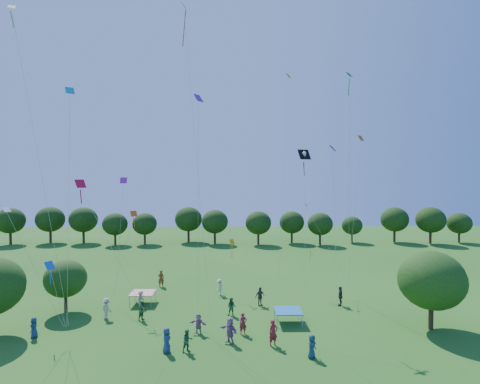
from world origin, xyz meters
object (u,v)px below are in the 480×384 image
(near_tree_east, at_px, (432,280))
(pirate_kite, at_px, (304,158))
(near_tree_north, at_px, (65,279))
(tent_red_stripe, at_px, (143,293))
(tent_blue, at_px, (288,311))
(red_high_kite, at_px, (189,66))

(near_tree_east, distance_m, pirate_kite, 14.06)
(near_tree_east, height_order, pirate_kite, pirate_kite)
(near_tree_north, distance_m, near_tree_east, 31.12)
(pirate_kite, bearing_deg, near_tree_north, 176.32)
(tent_red_stripe, bearing_deg, tent_blue, -21.27)
(near_tree_north, bearing_deg, near_tree_east, -8.50)
(near_tree_east, xyz_separation_m, red_high_kite, (-19.48, 3.29, 17.60))
(near_tree_east, bearing_deg, near_tree_north, 171.50)
(near_tree_east, height_order, tent_red_stripe, near_tree_east)
(tent_red_stripe, bearing_deg, near_tree_east, -15.33)
(near_tree_east, relative_size, red_high_kite, 0.24)
(near_tree_north, xyz_separation_m, red_high_kite, (11.27, -1.31, 18.53))
(tent_red_stripe, bearing_deg, pirate_kite, -13.10)
(near_tree_east, bearing_deg, tent_red_stripe, 164.67)
(near_tree_north, xyz_separation_m, tent_red_stripe, (6.38, 2.09, -1.99))
(near_tree_east, xyz_separation_m, tent_blue, (-11.16, 1.54, -2.91))
(near_tree_north, relative_size, tent_blue, 2.13)
(tent_red_stripe, height_order, red_high_kite, red_high_kite)
(near_tree_north, relative_size, near_tree_east, 0.75)
(tent_blue, bearing_deg, near_tree_east, -7.85)
(tent_blue, bearing_deg, red_high_kite, 168.12)
(near_tree_east, distance_m, red_high_kite, 26.46)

